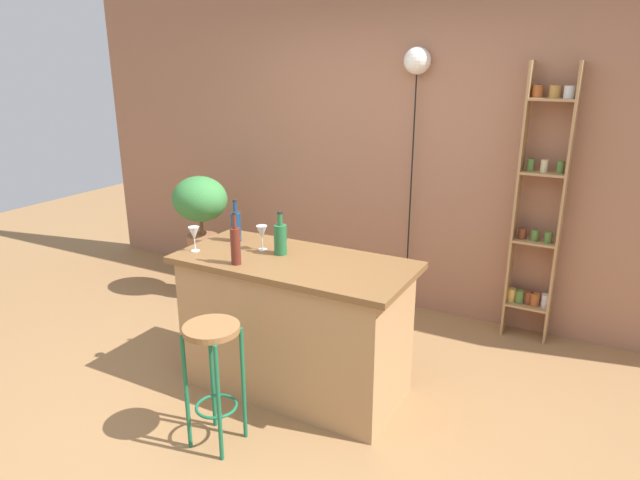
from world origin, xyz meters
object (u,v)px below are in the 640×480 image
plant_stool (205,275)px  wine_glass_left (194,234)px  potted_plant (200,205)px  pendant_globe_light (417,65)px  bottle_soda_blue (280,238)px  bottle_sauce_amber (236,245)px  bottle_vinegar (236,226)px  wine_glass_center (262,233)px  spice_shelf (539,211)px  bar_stool (213,359)px

plant_stool → wine_glass_left: size_ratio=2.41×
potted_plant → pendant_globe_light: 2.19m
bottle_soda_blue → bottle_sauce_amber: (-0.14, -0.28, 0.02)m
plant_stool → pendant_globe_light: 2.61m
bottle_vinegar → wine_glass_center: (0.26, -0.07, 0.01)m
spice_shelf → bottle_soda_blue: 1.98m
bar_stool → bottle_sauce_amber: size_ratio=2.25×
bottle_sauce_amber → wine_glass_left: (-0.38, 0.07, -0.01)m
bar_stool → pendant_globe_light: bearing=82.2°
potted_plant → bottle_sauce_amber: bearing=-42.8°
plant_stool → wine_glass_center: wine_glass_center is taller
bottle_soda_blue → pendant_globe_light: bearing=77.3°
bar_stool → bottle_vinegar: size_ratio=2.53×
potted_plant → bottle_vinegar: (0.98, -0.79, 0.15)m
potted_plant → wine_glass_left: (0.87, -1.09, 0.16)m
plant_stool → bottle_sauce_amber: (1.25, -1.16, 0.83)m
plant_stool → potted_plant: bearing=180.0°
pendant_globe_light → bottle_vinegar: bearing=-118.0°
bottle_sauce_amber → pendant_globe_light: size_ratio=0.15×
bottle_vinegar → wine_glass_left: bottle_vinegar is taller
plant_stool → potted_plant: 0.66m
potted_plant → bottle_sauce_amber: (1.25, -1.16, 0.17)m
bar_stool → wine_glass_left: 0.92m
bar_stool → potted_plant: size_ratio=1.01×
bottle_soda_blue → bottle_sauce_amber: bearing=-116.2°
spice_shelf → bottle_vinegar: (-1.76, -1.36, -0.01)m
bottle_vinegar → bottle_sauce_amber: bottle_sauce_amber is taller
spice_shelf → bar_stool: bearing=-121.0°
bottle_vinegar → wine_glass_left: bearing=-110.3°
bar_stool → wine_glass_left: bearing=135.6°
bar_stool → wine_glass_left: (-0.55, 0.54, 0.49)m
bottle_sauce_amber → wine_glass_center: 0.30m
plant_stool → wine_glass_left: bearing=-51.3°
spice_shelf → pendant_globe_light: size_ratio=0.95×
bar_stool → spice_shelf: size_ratio=0.35×
bottle_sauce_amber → wine_glass_left: 0.39m
bottle_sauce_amber → wine_glass_center: bottle_sauce_amber is taller
bottle_soda_blue → bottle_sauce_amber: bottle_sauce_amber is taller
spice_shelf → wine_glass_center: 2.07m
bottle_sauce_amber → pendant_globe_light: pendant_globe_light is taller
bottle_soda_blue → potted_plant: bearing=147.9°
bar_stool → bottle_soda_blue: bottle_soda_blue is taller
bar_stool → plant_stool: bearing=131.1°
wine_glass_center → pendant_globe_light: (0.49, 1.48, 1.03)m
pendant_globe_light → bar_stool: bearing=-97.8°
potted_plant → wine_glass_left: bearing=-51.3°
bottle_vinegar → wine_glass_center: size_ratio=1.77×
potted_plant → spice_shelf: bearing=11.8°
bottle_soda_blue → wine_glass_left: size_ratio=1.71×
spice_shelf → bottle_soda_blue: size_ratio=7.45×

